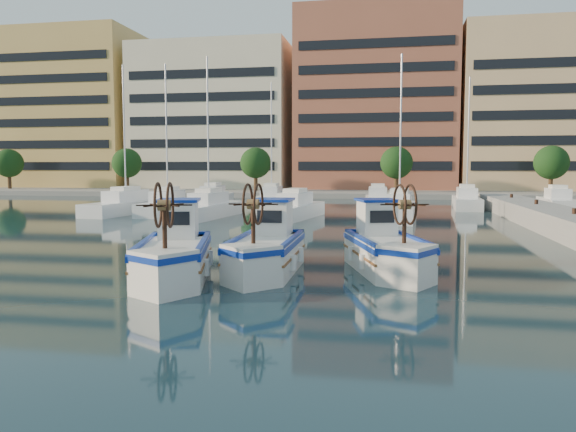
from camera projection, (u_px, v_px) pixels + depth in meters
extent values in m
plane|color=#172E3C|center=(280.00, 280.00, 18.27)|extent=(300.00, 300.00, 0.00)
cube|color=gray|center=(368.00, 190.00, 83.86)|extent=(180.00, 40.00, 0.60)
cube|color=tan|center=(66.00, 111.00, 89.59)|extent=(24.00, 14.00, 24.00)
cube|color=black|center=(39.00, 106.00, 82.74)|extent=(22.08, 0.12, 21.60)
cube|color=beige|center=(216.00, 118.00, 85.16)|extent=(23.00, 14.00, 21.00)
cube|color=black|center=(200.00, 114.00, 78.30)|extent=(21.16, 0.12, 18.90)
cube|color=#A85B41|center=(376.00, 101.00, 80.60)|extent=(22.00, 14.00, 25.00)
cube|color=black|center=(374.00, 95.00, 73.75)|extent=(20.24, 0.12, 22.50)
cube|color=#F4C287|center=(546.00, 109.00, 76.53)|extent=(23.00, 14.00, 22.00)
cube|color=black|center=(561.00, 103.00, 69.68)|extent=(21.16, 0.12, 19.80)
cylinder|color=#3F2B19|center=(10.00, 182.00, 79.66)|extent=(0.50, 0.50, 3.00)
sphere|color=#1A4217|center=(9.00, 163.00, 79.43)|extent=(4.00, 4.00, 4.00)
cylinder|color=#3F2B19|center=(127.00, 183.00, 76.38)|extent=(0.50, 0.50, 3.00)
sphere|color=#1A4217|center=(127.00, 163.00, 76.14)|extent=(4.00, 4.00, 4.00)
cylinder|color=#3F2B19|center=(256.00, 184.00, 73.09)|extent=(0.50, 0.50, 3.00)
sphere|color=#1A4217|center=(256.00, 163.00, 72.86)|extent=(4.00, 4.00, 4.00)
cylinder|color=#3F2B19|center=(396.00, 184.00, 69.80)|extent=(0.50, 0.50, 3.00)
sphere|color=#1A4217|center=(397.00, 163.00, 69.57)|extent=(4.00, 4.00, 4.00)
cylinder|color=#3F2B19|center=(550.00, 185.00, 66.52)|extent=(0.50, 0.50, 3.00)
sphere|color=#1A4217|center=(551.00, 162.00, 66.28)|extent=(4.00, 4.00, 4.00)
cube|color=white|center=(126.00, 207.00, 43.97)|extent=(3.19, 9.58, 1.00)
cylinder|color=silver|center=(124.00, 137.00, 43.49)|extent=(0.12, 0.12, 11.00)
cube|color=white|center=(168.00, 208.00, 43.61)|extent=(2.58, 8.59, 1.00)
cylinder|color=silver|center=(167.00, 137.00, 43.13)|extent=(0.12, 0.12, 11.00)
cube|color=white|center=(209.00, 211.00, 40.76)|extent=(2.92, 8.81, 1.00)
cylinder|color=silver|center=(208.00, 134.00, 40.29)|extent=(0.12, 0.12, 11.00)
cube|color=white|center=(295.00, 211.00, 40.18)|extent=(3.35, 8.22, 1.00)
cube|color=white|center=(399.00, 212.00, 39.78)|extent=(2.82, 10.31, 1.00)
cylinder|color=silver|center=(401.00, 134.00, 39.30)|extent=(0.12, 0.12, 11.00)
cube|color=white|center=(213.00, 199.00, 55.27)|extent=(2.48, 8.07, 1.00)
cube|color=white|center=(272.00, 201.00, 52.94)|extent=(2.83, 8.92, 1.00)
cylinder|color=silver|center=(271.00, 142.00, 52.46)|extent=(0.12, 0.12, 11.00)
cube|color=white|center=(378.00, 202.00, 51.22)|extent=(2.48, 8.07, 1.00)
cube|color=white|center=(466.00, 203.00, 49.76)|extent=(2.75, 8.99, 1.00)
cylinder|color=silver|center=(468.00, 140.00, 49.28)|extent=(0.12, 0.12, 11.00)
cube|color=white|center=(557.00, 204.00, 47.89)|extent=(2.66, 7.30, 1.00)
cube|color=white|center=(174.00, 261.00, 18.32)|extent=(3.22, 5.16, 1.20)
cube|color=#0B2894|center=(174.00, 247.00, 18.28)|extent=(3.32, 5.32, 0.18)
cube|color=blue|center=(174.00, 249.00, 18.29)|extent=(2.66, 4.58, 0.07)
cube|color=white|center=(179.00, 220.00, 19.58)|extent=(1.60, 1.76, 1.26)
cube|color=#0B2894|center=(178.00, 200.00, 19.52)|extent=(1.80, 1.97, 0.09)
cylinder|color=#331E14|center=(165.00, 230.00, 16.17)|extent=(0.14, 0.14, 1.32)
cylinder|color=brown|center=(164.00, 205.00, 16.11)|extent=(0.44, 0.40, 0.32)
torus|color=#331E14|center=(158.00, 205.00, 16.10)|extent=(0.42, 1.31, 1.34)
torus|color=#331E14|center=(170.00, 205.00, 16.13)|extent=(0.42, 1.31, 1.34)
cube|color=white|center=(266.00, 256.00, 19.50)|extent=(2.12, 4.74, 1.17)
cube|color=#0B2894|center=(266.00, 243.00, 19.46)|extent=(2.18, 4.88, 0.18)
cube|color=blue|center=(266.00, 245.00, 19.46)|extent=(1.67, 4.26, 0.07)
cube|color=white|center=(273.00, 218.00, 20.71)|extent=(1.26, 1.48, 1.23)
cube|color=#0B2894|center=(273.00, 200.00, 20.65)|extent=(1.43, 1.65, 0.09)
cylinder|color=#331E14|center=(253.00, 226.00, 17.41)|extent=(0.13, 0.13, 1.30)
cylinder|color=brown|center=(253.00, 204.00, 17.35)|extent=(0.36, 0.32, 0.31)
torus|color=#331E14|center=(248.00, 204.00, 17.38)|extent=(0.11, 1.31, 1.31)
torus|color=#331E14|center=(258.00, 204.00, 17.32)|extent=(0.11, 1.31, 1.31)
cube|color=white|center=(386.00, 255.00, 19.64)|extent=(3.23, 5.03, 1.16)
cube|color=#0B2894|center=(386.00, 243.00, 19.60)|extent=(3.33, 5.18, 0.18)
cube|color=blue|center=(386.00, 245.00, 19.61)|extent=(2.68, 4.46, 0.07)
cube|color=white|center=(377.00, 218.00, 20.86)|extent=(1.58, 1.73, 1.22)
cube|color=#0B2894|center=(377.00, 200.00, 20.80)|extent=(1.78, 1.93, 0.09)
cylinder|color=#331E14|center=(404.00, 226.00, 17.56)|extent=(0.13, 0.13, 1.29)
cylinder|color=brown|center=(405.00, 205.00, 17.50)|extent=(0.43, 0.40, 0.31)
torus|color=#331E14|center=(400.00, 205.00, 17.48)|extent=(0.44, 1.27, 1.30)
torus|color=#331E14|center=(410.00, 204.00, 17.52)|extent=(0.44, 1.27, 1.30)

